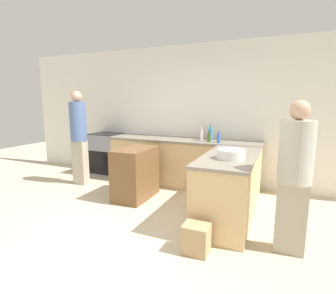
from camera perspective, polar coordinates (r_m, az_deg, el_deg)
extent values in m
plane|color=beige|center=(3.47, -9.98, -18.12)|extent=(14.00, 14.00, 0.00)
cube|color=white|center=(5.30, 4.63, 7.02)|extent=(8.00, 0.06, 2.70)
cube|color=#D6B27A|center=(5.10, 3.17, -3.52)|extent=(2.88, 0.65, 0.86)
cube|color=gray|center=(5.02, 3.22, 1.50)|extent=(2.91, 0.68, 0.04)
cube|color=#D6B27A|center=(3.76, 13.10, -8.76)|extent=(0.66, 1.62, 0.86)
cube|color=gray|center=(3.65, 13.38, -2.02)|extent=(0.69, 1.65, 0.04)
cube|color=#99999E|center=(5.99, -13.28, -1.54)|extent=(0.73, 0.59, 0.90)
cube|color=black|center=(5.79, -15.01, -3.39)|extent=(0.61, 0.01, 0.51)
cube|color=black|center=(5.92, -13.46, 2.80)|extent=(0.67, 0.55, 0.01)
cube|color=brown|center=(4.45, -7.11, -5.69)|extent=(0.50, 0.81, 0.85)
cylinder|color=white|center=(3.40, 13.60, -1.51)|extent=(0.35, 0.35, 0.12)
cylinder|color=silver|center=(4.80, 7.25, 2.41)|extent=(0.07, 0.07, 0.19)
cylinder|color=silver|center=(4.79, 7.28, 3.95)|extent=(0.03, 0.03, 0.07)
cylinder|color=#475B1E|center=(4.73, 8.91, 1.99)|extent=(0.06, 0.06, 0.14)
cylinder|color=#475B1E|center=(4.72, 8.94, 3.17)|extent=(0.03, 0.03, 0.06)
cylinder|color=#386BB7|center=(4.68, 11.00, 1.83)|extent=(0.07, 0.07, 0.14)
cylinder|color=#386BB7|center=(4.66, 11.04, 3.03)|extent=(0.03, 0.03, 0.06)
cylinder|color=#338CBF|center=(4.93, 9.22, 2.69)|extent=(0.09, 0.09, 0.21)
cylinder|color=#338CBF|center=(4.91, 9.27, 4.37)|extent=(0.04, 0.04, 0.08)
cylinder|color=red|center=(5.04, 7.24, 2.50)|extent=(0.09, 0.09, 0.14)
cylinder|color=red|center=(5.03, 7.27, 3.60)|extent=(0.04, 0.04, 0.05)
cube|color=#ADA38E|center=(5.43, -18.52, -3.18)|extent=(0.27, 0.17, 0.87)
cylinder|color=#4C6699|center=(5.31, -19.00, 5.29)|extent=(0.30, 0.30, 0.74)
sphere|color=tan|center=(5.30, -19.30, 10.36)|extent=(0.20, 0.20, 0.20)
cube|color=#ADA38E|center=(3.19, 25.12, -13.71)|extent=(0.31, 0.19, 0.79)
cylinder|color=#B7B2A3|center=(2.99, 26.14, -0.96)|extent=(0.34, 0.34, 0.65)
sphere|color=tan|center=(2.95, 26.79, 7.18)|extent=(0.20, 0.20, 0.20)
cube|color=tan|center=(3.01, 6.12, -19.25)|extent=(0.28, 0.23, 0.32)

